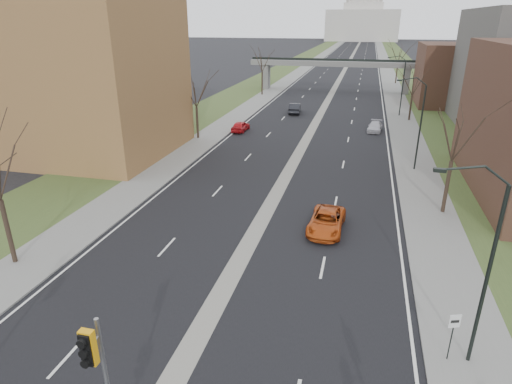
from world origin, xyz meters
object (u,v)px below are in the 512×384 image
at_px(signal_pole_median, 98,369).
at_px(speed_limit_sign, 453,329).
at_px(car_right_mid, 375,127).
at_px(car_left_far, 295,108).
at_px(car_left_near, 241,126).
at_px(car_right_near, 326,221).

relative_size(signal_pole_median, speed_limit_sign, 2.33).
distance_m(signal_pole_median, car_right_mid, 49.58).
bearing_deg(car_right_mid, car_left_far, 148.50).
height_order(car_left_far, car_right_mid, car_left_far).
distance_m(signal_pole_median, speed_limit_sign, 13.84).
xyz_separation_m(signal_pole_median, car_right_mid, (8.75, 48.71, -3.14)).
height_order(speed_limit_sign, car_left_near, speed_limit_sign).
distance_m(speed_limit_sign, car_left_far, 52.66).
xyz_separation_m(speed_limit_sign, car_left_far, (-14.91, 50.50, -0.92)).
bearing_deg(car_right_near, car_right_mid, 86.15).
distance_m(car_left_near, car_right_near, 29.36).
height_order(car_left_far, car_right_near, car_left_far).
height_order(car_left_near, car_right_mid, car_left_near).
bearing_deg(speed_limit_sign, car_left_near, 98.69).
relative_size(signal_pole_median, car_right_near, 1.09).
distance_m(car_left_near, car_left_far, 14.29).
bearing_deg(car_left_far, signal_pole_median, 87.92).
distance_m(signal_pole_median, car_left_near, 45.32).
bearing_deg(car_left_far, car_right_near, 97.04).
bearing_deg(signal_pole_median, speed_limit_sign, 31.86).
distance_m(car_left_far, car_right_near, 40.32).
height_order(signal_pole_median, car_right_near, signal_pole_median).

